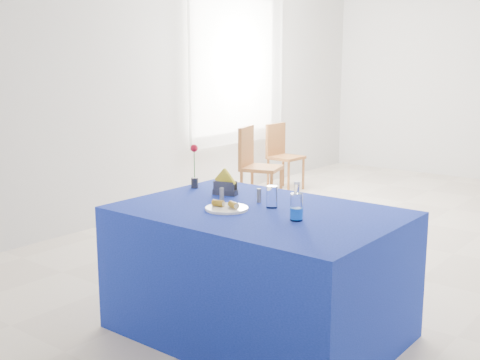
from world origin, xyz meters
name	(u,v)px	position (x,y,z in m)	size (l,w,h in m)	color
floor	(392,242)	(0.00, 0.00, 0.00)	(7.00, 7.00, 0.00)	beige
room_shell	(403,44)	(0.00, 0.00, 1.75)	(7.00, 7.00, 7.00)	silver
window_pane	(235,66)	(-2.47, 0.80, 1.55)	(0.04, 1.50, 1.60)	white
curtain	(239,66)	(-2.40, 0.80, 1.55)	(0.04, 1.75, 1.85)	white
plate	(227,209)	(0.00, -2.35, 0.77)	(0.25, 0.25, 0.01)	white
drinking_glass	(272,197)	(0.17, -2.14, 0.82)	(0.06, 0.06, 0.13)	white
salt_shaker	(222,195)	(-0.16, -2.20, 0.80)	(0.03, 0.03, 0.09)	slate
pepper_shaker	(259,195)	(0.03, -2.08, 0.80)	(0.03, 0.03, 0.09)	slate
blue_table	(259,272)	(0.14, -2.23, 0.38)	(1.60, 1.10, 0.76)	navy
water_bottle	(296,208)	(0.44, -2.30, 0.83)	(0.07, 0.07, 0.21)	white
napkin_holder	(225,187)	(-0.26, -2.05, 0.81)	(0.17, 0.10, 0.17)	#353439
rose_vase	(194,167)	(-0.56, -2.01, 0.91)	(0.05, 0.05, 0.30)	#242429
chair_win_a	(255,161)	(-1.78, 0.28, 0.52)	(0.50, 0.50, 0.90)	#93582B
chair_win_b	(281,152)	(-2.10, 1.28, 0.48)	(0.39, 0.39, 0.83)	#93582B
banana_pieces	(226,204)	(-0.01, -2.35, 0.79)	(0.18, 0.07, 0.04)	yellow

